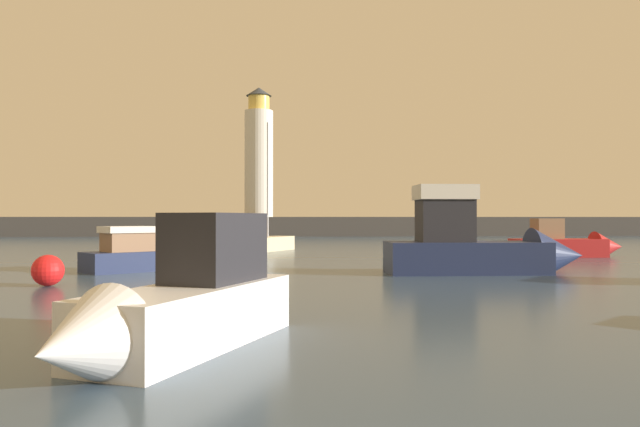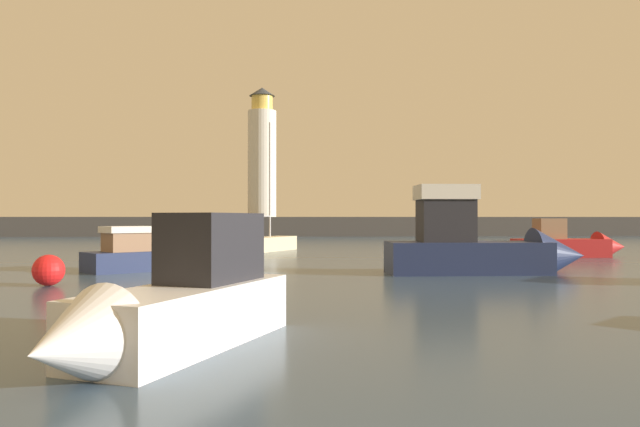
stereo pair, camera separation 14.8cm
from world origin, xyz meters
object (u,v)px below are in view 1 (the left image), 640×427
at_px(mooring_buoy, 48,270).
at_px(sailboat_moored, 263,243).
at_px(lighthouse, 259,156).
at_px(motorboat_1, 179,304).
at_px(motorboat_3, 488,247).
at_px(motorboat_2, 160,255).
at_px(motorboat_4, 572,245).

bearing_deg(mooring_buoy, sailboat_moored, 73.07).
height_order(lighthouse, motorboat_1, lighthouse).
relative_size(lighthouse, motorboat_3, 2.03).
relative_size(motorboat_2, sailboat_moored, 0.66).
distance_m(lighthouse, sailboat_moored, 36.22).
distance_m(motorboat_1, mooring_buoy, 11.63).
bearing_deg(mooring_buoy, lighthouse, 85.48).
height_order(motorboat_1, motorboat_3, motorboat_3).
bearing_deg(mooring_buoy, motorboat_1, -59.31).
bearing_deg(motorboat_4, motorboat_3, -130.02).
distance_m(motorboat_3, motorboat_4, 12.76).
distance_m(lighthouse, mooring_buoy, 56.26).
bearing_deg(lighthouse, motorboat_4, -64.86).
bearing_deg(motorboat_1, sailboat_moored, 89.50).
distance_m(lighthouse, motorboat_4, 47.08).
relative_size(motorboat_4, sailboat_moored, 0.75).
xyz_separation_m(motorboat_4, sailboat_moored, (-17.77, 6.86, -0.13)).
xyz_separation_m(motorboat_1, motorboat_3, (9.83, 13.73, 0.25)).
relative_size(motorboat_4, mooring_buoy, 6.36).
relative_size(motorboat_3, mooring_buoy, 7.81).
bearing_deg(motorboat_4, motorboat_2, -161.71).
relative_size(motorboat_2, mooring_buoy, 5.63).
xyz_separation_m(motorboat_1, sailboat_moored, (0.26, 30.36, -0.25)).
distance_m(motorboat_2, motorboat_4, 22.85).
xyz_separation_m(lighthouse, motorboat_1, (1.56, -65.28, -9.21)).
height_order(lighthouse, mooring_buoy, lighthouse).
bearing_deg(sailboat_moored, motorboat_1, -90.50).
height_order(lighthouse, sailboat_moored, lighthouse).
xyz_separation_m(sailboat_moored, mooring_buoy, (-6.20, -20.36, -0.02)).
bearing_deg(motorboat_4, sailboat_moored, 158.90).
height_order(motorboat_2, motorboat_4, motorboat_4).
xyz_separation_m(motorboat_1, motorboat_4, (18.04, 23.50, -0.12)).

